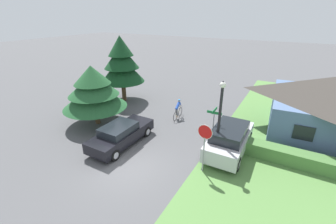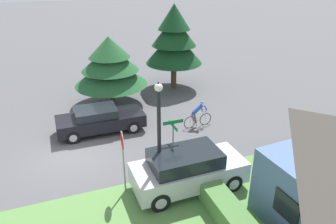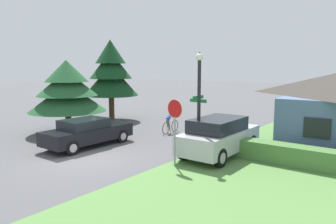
# 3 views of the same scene
# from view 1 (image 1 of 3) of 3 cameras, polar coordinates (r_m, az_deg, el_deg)

# --- Properties ---
(ground_plane) EXTENTS (140.00, 140.00, 0.00)m
(ground_plane) POSITION_cam_1_polar(r_m,az_deg,el_deg) (13.15, -9.84, -13.40)
(ground_plane) COLOR #515154
(hedge_row) EXTENTS (11.42, 0.90, 0.85)m
(hedge_row) POSITION_cam_1_polar(r_m,az_deg,el_deg) (14.85, 34.87, -11.14)
(hedge_row) COLOR #4C7A3D
(hedge_row) RESTS_ON ground
(sedan_left_lane) EXTENTS (1.91, 4.79, 1.45)m
(sedan_left_lane) POSITION_cam_1_polar(r_m,az_deg,el_deg) (14.83, -11.81, -5.53)
(sedan_left_lane) COLOR black
(sedan_left_lane) RESTS_ON ground
(cyclist) EXTENTS (0.44, 1.78, 1.56)m
(cyclist) POSITION_cam_1_polar(r_m,az_deg,el_deg) (18.10, 2.52, 0.60)
(cyclist) COLOR black
(cyclist) RESTS_ON ground
(parked_suv_right) EXTENTS (2.06, 4.73, 1.79)m
(parked_suv_right) POSITION_cam_1_polar(r_m,az_deg,el_deg) (14.15, 15.34, -6.59)
(parked_suv_right) COLOR #B7B7BC
(parked_suv_right) RESTS_ON ground
(stop_sign) EXTENTS (0.79, 0.08, 2.80)m
(stop_sign) POSITION_cam_1_polar(r_m,az_deg,el_deg) (11.66, 9.28, -6.72)
(stop_sign) COLOR gray
(stop_sign) RESTS_ON ground
(street_lamp) EXTENTS (0.32, 0.32, 4.75)m
(street_lamp) POSITION_cam_1_polar(r_m,az_deg,el_deg) (12.44, 13.00, -0.80)
(street_lamp) COLOR black
(street_lamp) RESTS_ON ground
(street_name_sign) EXTENTS (0.90, 0.90, 2.77)m
(street_name_sign) POSITION_cam_1_polar(r_m,az_deg,el_deg) (13.67, 11.48, -2.55)
(street_name_sign) COLOR gray
(street_name_sign) RESTS_ON ground
(conifer_tall_near) EXTENTS (4.69, 4.69, 4.52)m
(conifer_tall_near) POSITION_cam_1_polar(r_m,az_deg,el_deg) (17.41, -18.40, 5.35)
(conifer_tall_near) COLOR #4C3823
(conifer_tall_near) RESTS_ON ground
(conifer_tall_far) EXTENTS (4.08, 4.08, 6.10)m
(conifer_tall_far) POSITION_cam_1_polar(r_m,az_deg,el_deg) (21.56, -11.73, 12.19)
(conifer_tall_far) COLOR #4C3823
(conifer_tall_far) RESTS_ON ground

